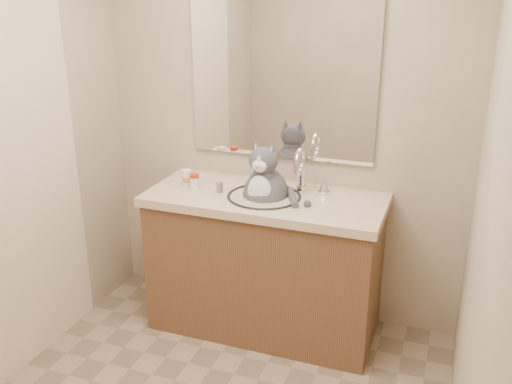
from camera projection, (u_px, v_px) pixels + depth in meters
The scene contains 7 objects.
room at pixel (185, 193), 2.23m from camera, with size 2.22×2.52×2.42m.
vanity at pixel (265, 260), 3.34m from camera, with size 1.34×0.59×1.12m.
mirror at pixel (282, 81), 3.23m from camera, with size 1.10×0.02×0.90m, color white.
cat at pixel (265, 193), 3.20m from camera, with size 0.37×0.31×0.52m.
pill_bottle_redcap at pixel (194, 181), 3.28m from camera, with size 0.06×0.06×0.09m.
pill_bottle_orange at pixel (187, 178), 3.34m from camera, with size 0.06×0.06×0.10m.
grey_canister at pixel (220, 187), 3.23m from camera, with size 0.05×0.05×0.06m.
Camera 1 is at (0.98, -1.86, 1.98)m, focal length 40.00 mm.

